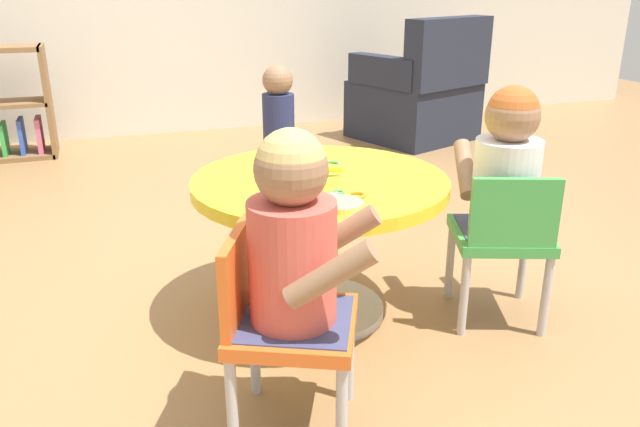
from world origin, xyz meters
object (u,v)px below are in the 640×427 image
at_px(seated_child_left, 294,237).
at_px(craft_scissors, 333,195).
at_px(craft_table, 320,215).
at_px(seated_child_right, 507,166).
at_px(toddler_standing, 279,124).
at_px(armchair_dark, 419,96).
at_px(child_chair_right, 503,237).
at_px(child_chair_left, 280,322).
at_px(rolling_pin, 306,170).

bearing_deg(seated_child_left, craft_scissors, 57.47).
height_order(craft_table, seated_child_right, seated_child_right).
xyz_separation_m(seated_child_left, toddler_standing, (0.50, 1.92, -0.17)).
bearing_deg(armchair_dark, seated_child_left, -122.82).
height_order(child_chair_right, toddler_standing, toddler_standing).
distance_m(child_chair_left, seated_child_right, 0.93).
relative_size(craft_table, seated_child_left, 1.63).
height_order(child_chair_right, rolling_pin, rolling_pin).
height_order(child_chair_left, armchair_dark, armchair_dark).
bearing_deg(armchair_dark, craft_table, -124.62).
bearing_deg(rolling_pin, child_chair_left, -114.41).
height_order(craft_table, child_chair_left, child_chair_left).
height_order(child_chair_left, rolling_pin, rolling_pin).
distance_m(child_chair_left, craft_scissors, 0.47).
xyz_separation_m(craft_table, rolling_pin, (-0.04, 0.02, 0.15)).
height_order(seated_child_right, armchair_dark, armchair_dark).
bearing_deg(child_chair_right, craft_table, 156.32).
bearing_deg(toddler_standing, seated_child_left, -104.48).
relative_size(armchair_dark, rolling_pin, 4.01).
distance_m(craft_table, seated_child_right, 0.62).
xyz_separation_m(child_chair_left, rolling_pin, (0.25, 0.54, 0.21)).
distance_m(child_chair_right, armchair_dark, 2.57).
bearing_deg(craft_table, rolling_pin, 152.51).
bearing_deg(child_chair_right, seated_child_left, -159.33).
height_order(craft_table, craft_scissors, craft_scissors).
xyz_separation_m(child_chair_left, seated_child_right, (0.85, 0.32, 0.23)).
bearing_deg(rolling_pin, toddler_standing, 78.15).
bearing_deg(seated_child_left, child_chair_right, 20.67).
bearing_deg(armchair_dark, seated_child_right, -111.47).
bearing_deg(craft_scissors, child_chair_right, -5.69).
height_order(child_chair_left, craft_scissors, child_chair_left).
relative_size(child_chair_left, toddler_standing, 0.80).
relative_size(child_chair_left, seated_child_right, 1.05).
xyz_separation_m(child_chair_right, craft_scissors, (-0.57, 0.06, 0.19)).
bearing_deg(armchair_dark, child_chair_right, -111.45).
xyz_separation_m(craft_table, child_chair_left, (-0.29, -0.52, -0.06)).
height_order(child_chair_left, seated_child_right, seated_child_right).
distance_m(armchair_dark, toddler_standing, 1.46).
height_order(seated_child_left, armchair_dark, armchair_dark).
bearing_deg(child_chair_right, child_chair_left, -161.20).
bearing_deg(rolling_pin, armchair_dark, 54.40).
bearing_deg(child_chair_left, child_chair_right, 18.80).
bearing_deg(armchair_dark, rolling_pin, -125.60).
height_order(seated_child_left, child_chair_right, seated_child_left).
relative_size(seated_child_left, armchair_dark, 0.55).
bearing_deg(child_chair_right, rolling_pin, 156.05).
relative_size(craft_table, child_chair_left, 1.55).
distance_m(toddler_standing, rolling_pin, 1.40).
xyz_separation_m(child_chair_left, seated_child_left, (0.04, -0.02, 0.23)).
bearing_deg(rolling_pin, seated_child_right, -20.38).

